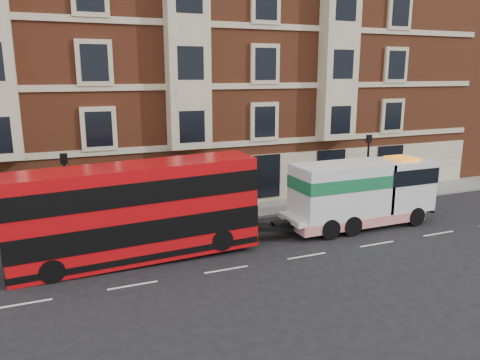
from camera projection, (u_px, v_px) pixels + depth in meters
name	position (u px, v px, depth m)	size (l,w,h in m)	color
ground	(226.00, 270.00, 20.16)	(120.00, 120.00, 0.00)	black
sidewalk	(180.00, 219.00, 26.89)	(90.00, 3.00, 0.15)	slate
victorian_terrace	(153.00, 46.00, 31.58)	(45.00, 12.00, 20.40)	brown
lamp_post_west	(66.00, 190.00, 22.89)	(0.35, 0.15, 4.35)	black
lamp_post_east	(368.00, 163.00, 29.64)	(0.35, 0.15, 4.35)	black
double_decker_bus	(136.00, 210.00, 20.77)	(10.82, 2.48, 4.38)	red
tow_truck	(360.00, 193.00, 25.39)	(8.66, 2.56, 3.61)	silver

